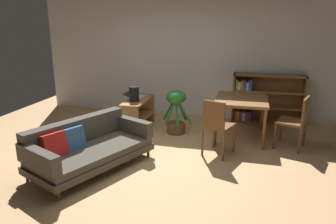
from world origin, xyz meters
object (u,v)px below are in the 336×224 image
at_px(media_console, 138,115).
at_px(fabric_couch, 87,146).
at_px(dining_table, 241,103).
at_px(open_laptop, 136,96).
at_px(dining_chair_near, 296,119).
at_px(dining_chair_far, 217,124).
at_px(potted_floor_plant, 176,110).
at_px(bookshelf, 262,99).
at_px(desk_speaker, 134,94).

bearing_deg(media_console, fabric_couch, -94.69).
bearing_deg(dining_table, open_laptop, 175.83).
height_order(fabric_couch, dining_table, dining_table).
bearing_deg(fabric_couch, open_laptop, 88.80).
height_order(dining_chair_near, dining_chair_far, dining_chair_far).
xyz_separation_m(potted_floor_plant, dining_table, (1.21, 0.06, 0.20)).
height_order(media_console, dining_chair_far, dining_chair_far).
bearing_deg(dining_chair_near, bookshelf, 109.85).
bearing_deg(desk_speaker, media_console, 87.14).
xyz_separation_m(dining_chair_far, bookshelf, (0.75, 2.04, -0.02)).
xyz_separation_m(dining_chair_near, dining_chair_far, (-1.26, -0.63, 0.02)).
xyz_separation_m(media_console, dining_chair_near, (2.92, -0.28, 0.22)).
distance_m(media_console, desk_speaker, 0.49).
bearing_deg(media_console, dining_chair_far, -28.78).
distance_m(dining_table, bookshelf, 1.18).
relative_size(media_console, desk_speaker, 3.61).
height_order(dining_table, bookshelf, bookshelf).
xyz_separation_m(fabric_couch, dining_table, (2.15, 1.86, 0.34)).
xyz_separation_m(media_console, bookshelf, (2.41, 1.13, 0.21)).
xyz_separation_m(dining_table, dining_chair_near, (0.92, -0.31, -0.16)).
relative_size(desk_speaker, bookshelf, 0.20).
distance_m(media_console, potted_floor_plant, 0.81).
distance_m(media_console, open_laptop, 0.40).
bearing_deg(dining_table, media_console, -179.04).
bearing_deg(open_laptop, dining_chair_near, -8.79).
bearing_deg(dining_chair_far, dining_chair_near, 26.62).
bearing_deg(media_console, open_laptop, 119.90).
distance_m(dining_chair_far, bookshelf, 2.17).
height_order(potted_floor_plant, dining_chair_far, dining_chair_far).
bearing_deg(dining_table, bookshelf, 69.29).
distance_m(desk_speaker, potted_floor_plant, 0.86).
xyz_separation_m(desk_speaker, dining_chair_far, (1.67, -0.75, -0.23)).
xyz_separation_m(media_console, dining_chair_far, (1.66, -0.91, 0.23)).
height_order(open_laptop, bookshelf, bookshelf).
height_order(fabric_couch, dining_chair_far, dining_chair_far).
bearing_deg(desk_speaker, dining_chair_near, -2.44).
xyz_separation_m(dining_table, bookshelf, (0.41, 1.09, -0.17)).
bearing_deg(dining_table, dining_chair_near, -18.86).
xyz_separation_m(potted_floor_plant, dining_chair_near, (2.13, -0.26, 0.05)).
xyz_separation_m(fabric_couch, bookshelf, (2.56, 2.95, 0.17)).
bearing_deg(dining_chair_far, desk_speaker, 155.65).
xyz_separation_m(desk_speaker, dining_table, (2.00, 0.19, -0.09)).
height_order(media_console, dining_chair_near, dining_chair_near).
height_order(fabric_couch, open_laptop, open_laptop).
distance_m(fabric_couch, desk_speaker, 1.73).
distance_m(desk_speaker, dining_chair_far, 1.84).
bearing_deg(dining_chair_near, media_console, 174.49).
distance_m(media_console, dining_table, 2.03).
xyz_separation_m(fabric_couch, dining_chair_near, (3.07, 1.54, 0.18)).
bearing_deg(media_console, dining_chair_near, -5.51).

